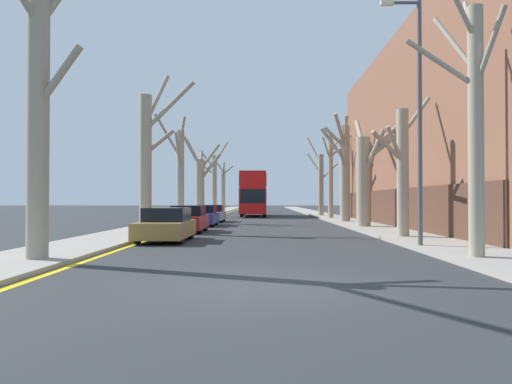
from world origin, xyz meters
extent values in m
plane|color=#2B2D30|center=(0.00, 0.00, 0.00)|extent=(300.00, 300.00, 0.00)
cube|color=gray|center=(-6.40, 50.00, 0.06)|extent=(2.87, 120.00, 0.12)
cube|color=gray|center=(6.40, 50.00, 0.06)|extent=(2.87, 120.00, 0.12)
cube|color=brown|center=(12.84, 21.30, 5.78)|extent=(10.00, 30.51, 11.55)
cube|color=#492D21|center=(7.82, 21.30, 1.16)|extent=(0.12, 29.90, 2.31)
cube|color=yellow|center=(-4.79, 50.00, 0.00)|extent=(0.24, 120.00, 0.01)
cylinder|color=gray|center=(-5.91, 3.45, 3.54)|extent=(0.56, 0.56, 7.07)
cylinder|color=gray|center=(-5.29, 3.26, 4.88)|extent=(1.45, 0.62, 1.58)
cylinder|color=gray|center=(-5.90, 15.42, 3.49)|extent=(0.61, 0.61, 6.98)
cylinder|color=gray|center=(-4.69, 15.38, 6.41)|extent=(2.59, 0.28, 2.55)
cylinder|color=gray|center=(-5.49, 16.12, 6.91)|extent=(1.11, 1.67, 2.82)
cylinder|color=gray|center=(-5.27, 15.76, 4.63)|extent=(1.48, 0.93, 1.40)
cylinder|color=gray|center=(-5.99, 26.50, 3.38)|extent=(0.53, 0.53, 6.75)
cylinder|color=gray|center=(-6.02, 27.24, 5.51)|extent=(0.24, 1.64, 2.72)
cylinder|color=gray|center=(-6.36, 27.39, 4.84)|extent=(0.95, 1.97, 1.85)
cylinder|color=gray|center=(-6.00, 25.55, 5.12)|extent=(0.20, 2.05, 2.67)
cylinder|color=gray|center=(-6.75, 25.68, 6.22)|extent=(1.76, 1.89, 3.07)
cylinder|color=gray|center=(-5.76, 26.01, 6.77)|extent=(0.70, 1.20, 1.79)
cylinder|color=gray|center=(-6.06, 38.21, 2.80)|extent=(0.83, 0.83, 5.59)
cylinder|color=gray|center=(-6.76, 38.57, 6.27)|extent=(1.75, 1.08, 2.73)
cylinder|color=gray|center=(-6.10, 39.17, 5.26)|extent=(0.38, 2.16, 2.78)
cylinder|color=gray|center=(-6.76, 37.73, 6.33)|extent=(1.77, 1.35, 2.89)
cylinder|color=gray|center=(-5.09, 38.17, 4.84)|extent=(2.20, 0.38, 2.75)
cylinder|color=gray|center=(-5.17, 38.43, 5.82)|extent=(2.08, 0.77, 2.68)
cylinder|color=gray|center=(-5.91, 50.71, 3.54)|extent=(0.58, 0.58, 7.08)
cylinder|color=gray|center=(-6.64, 50.96, 5.35)|extent=(1.63, 0.73, 1.22)
cylinder|color=gray|center=(-6.81, 50.94, 6.62)|extent=(2.00, 0.71, 2.34)
cylinder|color=gray|center=(-5.13, 50.87, 7.44)|extent=(1.79, 0.55, 2.76)
cylinder|color=gray|center=(-5.83, 62.61, 3.10)|extent=(0.63, 0.63, 6.20)
cylinder|color=gray|center=(-5.13, 62.76, 6.03)|extent=(1.58, 0.56, 1.44)
cylinder|color=gray|center=(-5.64, 61.40, 6.09)|extent=(0.61, 2.57, 1.86)
cylinder|color=gray|center=(-6.76, 62.70, 7.15)|extent=(2.07, 0.44, 2.73)
cylinder|color=gray|center=(5.84, 4.05, 3.48)|extent=(0.41, 0.41, 6.96)
cylinder|color=gray|center=(6.22, 5.34, 6.89)|extent=(0.94, 2.70, 2.47)
cylinder|color=gray|center=(6.03, 3.60, 5.69)|extent=(0.56, 1.08, 1.97)
cylinder|color=gray|center=(5.01, 4.37, 5.49)|extent=(1.79, 0.80, 1.55)
cylinder|color=gray|center=(5.58, 4.88, 6.20)|extent=(0.69, 1.81, 2.13)
cylinder|color=gray|center=(6.00, 11.81, 2.78)|extent=(0.51, 0.51, 5.56)
cylinder|color=gray|center=(5.26, 11.33, 3.91)|extent=(1.66, 1.15, 1.29)
cylinder|color=gray|center=(6.77, 12.44, 5.38)|extent=(1.75, 1.48, 1.93)
cylinder|color=gray|center=(5.60, 11.48, 3.97)|extent=(1.03, 0.89, 1.62)
cylinder|color=gray|center=(5.98, 20.06, 2.70)|extent=(0.82, 0.82, 5.40)
cylinder|color=gray|center=(6.03, 21.36, 5.76)|extent=(0.40, 2.80, 2.18)
cylinder|color=gray|center=(6.97, 20.02, 5.14)|extent=(2.19, 0.37, 1.95)
cylinder|color=gray|center=(6.44, 19.42, 4.41)|extent=(1.30, 1.63, 2.70)
cylinder|color=gray|center=(6.70, 19.33, 4.59)|extent=(1.76, 1.76, 1.53)
cylinder|color=gray|center=(6.08, 27.42, 3.59)|extent=(0.74, 0.74, 7.17)
cylinder|color=gray|center=(6.04, 26.77, 6.47)|extent=(0.35, 1.56, 2.67)
cylinder|color=gray|center=(5.78, 26.75, 4.75)|extent=(0.91, 1.62, 1.49)
cylinder|color=gray|center=(5.25, 27.60, 5.82)|extent=(1.93, 0.65, 2.54)
cylinder|color=gray|center=(5.61, 26.58, 6.72)|extent=(1.26, 1.99, 2.36)
cylinder|color=gray|center=(5.35, 27.41, 6.33)|extent=(1.65, 0.28, 1.62)
cylinder|color=gray|center=(6.02, 34.79, 3.72)|extent=(0.46, 0.46, 7.44)
cylinder|color=gray|center=(5.63, 34.41, 6.20)|extent=(0.98, 0.97, 2.12)
cylinder|color=gray|center=(7.03, 34.76, 6.58)|extent=(2.15, 0.22, 2.36)
cylinder|color=gray|center=(6.01, 33.98, 6.67)|extent=(0.18, 1.72, 1.44)
cylinder|color=gray|center=(6.50, 35.21, 6.63)|extent=(1.18, 1.04, 1.75)
cylinder|color=gray|center=(5.95, 41.65, 3.18)|extent=(0.54, 0.54, 6.36)
cylinder|color=gray|center=(5.33, 42.29, 6.83)|extent=(1.50, 1.52, 2.85)
cylinder|color=gray|center=(5.33, 42.21, 5.43)|extent=(1.48, 1.37, 2.26)
cylinder|color=gray|center=(6.85, 42.05, 4.63)|extent=(1.98, 1.03, 1.84)
cube|color=red|center=(-0.97, 42.05, 1.57)|extent=(2.58, 10.40, 2.44)
cube|color=red|center=(-0.97, 42.05, 3.55)|extent=(2.53, 10.19, 1.53)
cube|color=#A91111|center=(-0.97, 42.05, 4.38)|extent=(2.53, 10.19, 0.12)
cube|color=black|center=(-0.97, 42.05, 2.03)|extent=(2.61, 9.15, 1.27)
cube|color=black|center=(-0.97, 42.05, 3.63)|extent=(2.61, 9.15, 1.16)
cube|color=black|center=(-0.97, 36.87, 2.03)|extent=(2.32, 0.06, 1.33)
cylinder|color=black|center=(-2.09, 38.93, 0.54)|extent=(0.30, 1.09, 1.09)
cylinder|color=black|center=(0.15, 38.93, 0.54)|extent=(0.30, 1.09, 1.09)
cylinder|color=black|center=(-2.09, 44.96, 0.54)|extent=(0.30, 1.09, 1.09)
cylinder|color=black|center=(0.15, 44.96, 0.54)|extent=(0.30, 1.09, 1.09)
cube|color=olive|center=(-3.89, 10.41, 0.49)|extent=(1.87, 4.25, 0.62)
cube|color=black|center=(-3.89, 10.67, 1.08)|extent=(1.64, 2.21, 0.54)
cylinder|color=black|center=(-4.71, 9.14, 0.33)|extent=(0.20, 0.66, 0.66)
cylinder|color=black|center=(-3.06, 9.14, 0.33)|extent=(0.20, 0.66, 0.66)
cylinder|color=black|center=(-4.71, 11.69, 0.33)|extent=(0.20, 0.66, 0.66)
cylinder|color=black|center=(-3.06, 11.69, 0.33)|extent=(0.20, 0.66, 0.66)
cube|color=maroon|center=(-3.89, 16.27, 0.51)|extent=(1.74, 4.24, 0.66)
cube|color=black|center=(-3.89, 16.53, 1.11)|extent=(1.53, 2.20, 0.54)
cylinder|color=black|center=(-4.65, 15.00, 0.33)|extent=(0.20, 0.66, 0.66)
cylinder|color=black|center=(-3.13, 15.00, 0.33)|extent=(0.20, 0.66, 0.66)
cylinder|color=black|center=(-4.65, 17.54, 0.33)|extent=(0.20, 0.66, 0.66)
cylinder|color=black|center=(-3.13, 17.54, 0.33)|extent=(0.20, 0.66, 0.66)
cube|color=navy|center=(-3.89, 22.52, 0.50)|extent=(1.77, 4.42, 0.64)
cube|color=black|center=(-3.89, 22.79, 1.09)|extent=(1.56, 2.30, 0.52)
cylinder|color=black|center=(-4.66, 21.20, 0.33)|extent=(0.20, 0.66, 0.66)
cylinder|color=black|center=(-3.11, 21.20, 0.33)|extent=(0.20, 0.66, 0.66)
cylinder|color=black|center=(-4.66, 23.85, 0.33)|extent=(0.20, 0.66, 0.66)
cylinder|color=black|center=(-3.11, 23.85, 0.33)|extent=(0.20, 0.66, 0.66)
cube|color=#9EA3AD|center=(-3.89, 28.38, 0.48)|extent=(1.85, 4.07, 0.60)
cube|color=black|center=(-3.89, 28.62, 1.04)|extent=(1.63, 2.12, 0.52)
cylinder|color=black|center=(-4.70, 27.15, 0.34)|extent=(0.20, 0.68, 0.68)
cylinder|color=black|center=(-3.07, 27.15, 0.34)|extent=(0.20, 0.68, 0.68)
cylinder|color=black|center=(-4.70, 29.60, 0.34)|extent=(0.20, 0.68, 0.68)
cylinder|color=black|center=(-3.07, 29.60, 0.34)|extent=(0.20, 0.68, 0.68)
cylinder|color=#4C4F54|center=(5.40, 7.53, 4.30)|extent=(0.16, 0.16, 8.60)
cylinder|color=#4C4F54|center=(4.85, 7.53, 8.45)|extent=(1.10, 0.11, 0.11)
cube|color=beige|center=(4.30, 7.53, 8.45)|extent=(0.44, 0.20, 0.16)
camera|label=1|loc=(0.04, -9.58, 1.65)|focal=35.00mm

